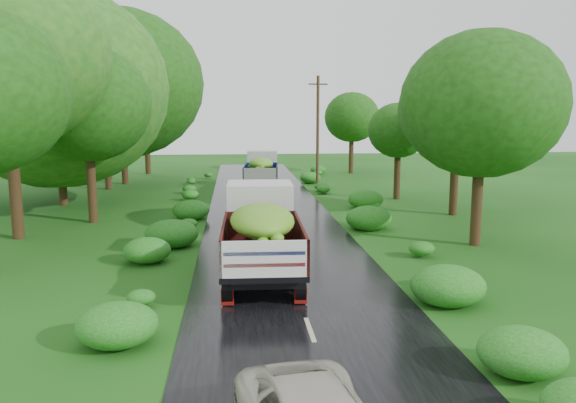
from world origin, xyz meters
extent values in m
plane|color=#12440E|center=(0.00, 0.00, 0.00)|extent=(120.00, 120.00, 0.00)
cube|color=black|center=(0.00, 5.00, 0.01)|extent=(6.50, 80.00, 0.02)
cube|color=#BFB78C|center=(0.00, 0.00, 0.02)|extent=(0.12, 1.60, 0.00)
cube|color=#BFB78C|center=(0.00, 4.00, 0.02)|extent=(0.12, 1.60, 0.00)
cube|color=#BFB78C|center=(0.00, 8.00, 0.02)|extent=(0.12, 1.60, 0.00)
cube|color=#BFB78C|center=(0.00, 12.00, 0.02)|extent=(0.12, 1.60, 0.00)
cube|color=#BFB78C|center=(0.00, 16.00, 0.02)|extent=(0.12, 1.60, 0.00)
cube|color=#BFB78C|center=(0.00, 20.00, 0.02)|extent=(0.12, 1.60, 0.00)
cube|color=#BFB78C|center=(0.00, 24.00, 0.02)|extent=(0.12, 1.60, 0.00)
cube|color=#BFB78C|center=(0.00, 28.00, 0.02)|extent=(0.12, 1.60, 0.00)
cube|color=#BFB78C|center=(0.00, 32.00, 0.02)|extent=(0.12, 1.60, 0.00)
cube|color=#BFB78C|center=(0.00, 36.00, 0.02)|extent=(0.12, 1.60, 0.00)
cube|color=#BFB78C|center=(0.00, 40.00, 0.02)|extent=(0.12, 1.60, 0.00)
cube|color=black|center=(-0.98, 4.66, 0.69)|extent=(1.98, 6.02, 0.30)
cylinder|color=black|center=(-1.95, 6.86, 0.53)|extent=(0.32, 1.07, 1.06)
cylinder|color=black|center=(0.11, 6.81, 0.53)|extent=(0.32, 1.07, 1.06)
cylinder|color=black|center=(-2.04, 3.33, 0.53)|extent=(0.32, 1.07, 1.06)
cylinder|color=black|center=(0.02, 3.28, 0.53)|extent=(0.32, 1.07, 1.06)
cylinder|color=black|center=(-2.07, 2.25, 0.53)|extent=(0.32, 1.07, 1.06)
cylinder|color=black|center=(-0.01, 2.19, 0.53)|extent=(0.32, 1.07, 1.06)
cube|color=maroon|center=(-2.08, 1.89, 0.30)|extent=(0.36, 0.05, 0.48)
cube|color=maroon|center=(-0.02, 1.83, 0.30)|extent=(0.36, 0.05, 0.48)
cube|color=silver|center=(-0.91, 7.05, 1.85)|extent=(2.39, 2.08, 2.02)
cube|color=black|center=(-1.00, 3.55, 0.92)|extent=(2.56, 4.63, 0.17)
cube|color=#41150B|center=(-2.18, 3.58, 1.51)|extent=(0.20, 4.56, 1.01)
cube|color=#41150B|center=(0.17, 3.52, 1.51)|extent=(0.20, 4.56, 1.01)
cube|color=#41150B|center=(-0.95, 5.79, 1.51)|extent=(2.44, 0.15, 1.01)
cube|color=silver|center=(-1.06, 1.31, 1.51)|extent=(2.44, 0.15, 1.01)
ellipsoid|color=#58951B|center=(-1.00, 3.55, 2.15)|extent=(2.15, 3.89, 1.06)
cube|color=black|center=(0.06, 25.70, 0.63)|extent=(2.12, 5.60, 0.27)
cylinder|color=black|center=(-0.71, 27.76, 0.49)|extent=(0.35, 0.99, 0.97)
cylinder|color=black|center=(1.17, 27.61, 0.49)|extent=(0.35, 0.99, 0.97)
cylinder|color=black|center=(-0.98, 24.54, 0.49)|extent=(0.35, 0.99, 0.97)
cylinder|color=black|center=(0.90, 24.38, 0.49)|extent=(0.35, 0.99, 0.97)
cylinder|color=black|center=(-1.06, 23.55, 0.49)|extent=(0.35, 0.99, 0.97)
cylinder|color=black|center=(0.82, 23.39, 0.49)|extent=(0.35, 0.99, 0.97)
cube|color=maroon|center=(-1.09, 23.22, 0.27)|extent=(0.33, 0.07, 0.44)
cube|color=maroon|center=(0.79, 23.06, 0.27)|extent=(0.33, 0.07, 0.44)
cube|color=silver|center=(0.24, 27.88, 1.69)|extent=(2.29, 2.02, 1.85)
cube|color=black|center=(-0.02, 24.68, 0.85)|extent=(2.57, 4.35, 0.16)
cube|color=navy|center=(-1.10, 24.77, 1.39)|extent=(0.42, 4.17, 0.92)
cube|color=navy|center=(1.05, 24.60, 1.39)|extent=(0.42, 4.17, 0.92)
cube|color=navy|center=(0.15, 26.73, 1.39)|extent=(2.24, 0.26, 0.92)
cube|color=silver|center=(-0.19, 22.64, 1.39)|extent=(2.24, 0.26, 0.92)
ellipsoid|color=#58951B|center=(-0.02, 24.68, 1.97)|extent=(2.16, 3.65, 0.97)
cylinder|color=#382616|center=(4.25, 27.38, 3.99)|extent=(0.25, 0.25, 7.98)
cube|color=#382616|center=(4.25, 27.38, 7.38)|extent=(1.40, 0.28, 0.10)
cylinder|color=black|center=(-11.16, 11.47, 4.43)|extent=(0.49, 0.49, 8.86)
ellipsoid|color=#18400C|center=(-11.16, 11.47, 7.80)|extent=(4.15, 4.15, 3.74)
cylinder|color=black|center=(-8.82, 14.86, 3.29)|extent=(0.44, 0.44, 6.57)
ellipsoid|color=#18400C|center=(-8.82, 14.86, 5.78)|extent=(3.51, 3.51, 3.16)
cylinder|color=black|center=(-11.85, 20.42, 3.84)|extent=(0.46, 0.46, 7.69)
ellipsoid|color=#18400C|center=(-11.85, 20.42, 6.77)|extent=(5.04, 5.04, 4.54)
cylinder|color=black|center=(-10.71, 27.14, 3.44)|extent=(0.45, 0.45, 6.88)
ellipsoid|color=#18400C|center=(-10.71, 27.14, 6.05)|extent=(3.06, 3.06, 2.76)
cylinder|color=black|center=(-10.10, 30.10, 4.25)|extent=(0.48, 0.48, 8.49)
ellipsoid|color=#18400C|center=(-10.10, 30.10, 7.48)|extent=(4.94, 4.94, 4.45)
cylinder|color=black|center=(-9.43, 37.17, 4.10)|extent=(0.48, 0.48, 8.21)
ellipsoid|color=#18400C|center=(-9.43, 37.17, 7.22)|extent=(3.48, 3.48, 3.13)
cylinder|color=black|center=(7.96, 8.39, 3.24)|extent=(0.44, 0.44, 6.49)
ellipsoid|color=#185715|center=(7.96, 8.39, 5.71)|extent=(3.60, 3.60, 3.24)
cylinder|color=black|center=(9.71, 15.14, 3.13)|extent=(0.43, 0.43, 6.26)
ellipsoid|color=#185715|center=(9.71, 15.14, 5.51)|extent=(3.50, 3.50, 3.15)
cylinder|color=black|center=(8.30, 20.80, 2.44)|extent=(0.40, 0.40, 4.88)
ellipsoid|color=#185715|center=(8.30, 20.80, 4.30)|extent=(2.75, 2.75, 2.48)
cylinder|color=black|center=(8.56, 35.95, 2.82)|extent=(0.42, 0.42, 5.63)
ellipsoid|color=#185715|center=(8.56, 35.95, 4.96)|extent=(3.12, 3.12, 2.81)
camera|label=1|loc=(-1.83, -13.25, 5.40)|focal=35.00mm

